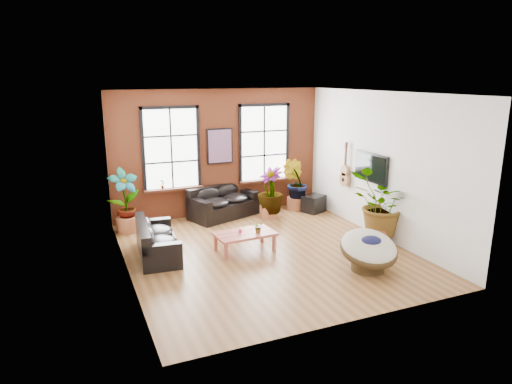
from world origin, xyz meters
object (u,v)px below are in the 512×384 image
Objects in this scene: sofa_left at (155,241)px; coffee_table at (245,235)px; papasan_chair at (369,249)px; sofa_back at (222,203)px.

coffee_table is at bearing -99.55° from sofa_left.
papasan_chair reaches higher than sofa_left.
sofa_back is 2.67m from coffee_table.
sofa_left is 1.44× the size of coffee_table.
sofa_back is 3.14m from sofa_left.
papasan_chair is (1.55, -4.61, 0.05)m from sofa_back.
papasan_chair is at bearing -91.44° from sofa_back.
coffee_table is at bearing -117.88° from sofa_back.
coffee_table is 2.75m from papasan_chair.
sofa_left is at bearing 155.54° from papasan_chair.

